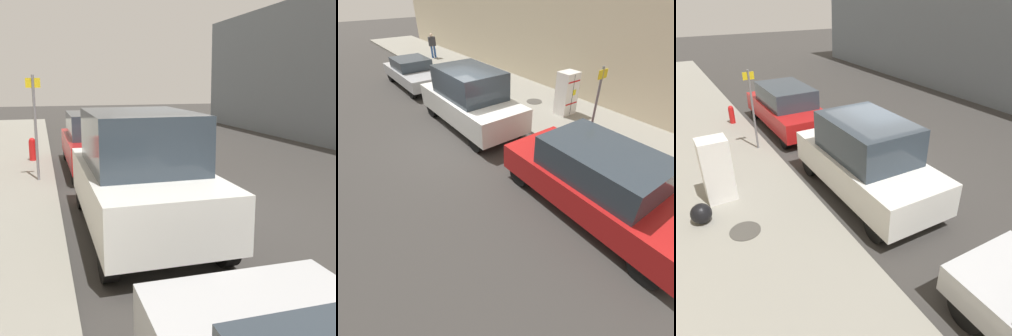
{
  "view_description": "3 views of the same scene",
  "coord_description": "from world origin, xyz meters",
  "views": [
    {
      "loc": [
        -2.7,
        -7.84,
        2.67
      ],
      "look_at": [
        -0.05,
        0.92,
        0.77
      ],
      "focal_mm": 45.0,
      "sensor_mm": 36.0,
      "label": 1
    },
    {
      "loc": [
        3.48,
        7.56,
        4.63
      ],
      "look_at": [
        0.14,
        3.07,
        0.64
      ],
      "focal_mm": 28.0,
      "sensor_mm": 36.0,
      "label": 2
    },
    {
      "loc": [
        -5.44,
        -7.15,
        4.97
      ],
      "look_at": [
        -1.98,
        -1.15,
        1.22
      ],
      "focal_mm": 35.0,
      "sensor_mm": 36.0,
      "label": 3
    }
  ],
  "objects": [
    {
      "name": "discarded_refrigerator",
      "position": [
        -4.6,
        0.77,
        0.98
      ],
      "size": [
        0.72,
        0.62,
        1.68
      ],
      "color": "white",
      "rests_on": "sidewalk_slab"
    },
    {
      "name": "parked_suv_red",
      "position": [
        -1.08,
        5.01,
        0.88
      ],
      "size": [
        1.9,
        4.8,
        1.73
      ],
      "color": "red",
      "rests_on": "ground"
    },
    {
      "name": "manhole_cover",
      "position": [
        -4.45,
        -0.93,
        0.15
      ],
      "size": [
        0.7,
        0.7,
        0.02
      ],
      "primitive_type": "cylinder",
      "color": "#47443F",
      "rests_on": "sidewalk_slab"
    },
    {
      "name": "parked_sedan_silver",
      "position": [
        -1.08,
        -6.74,
        0.73
      ],
      "size": [
        1.85,
        4.48,
        1.4
      ],
      "color": "silver",
      "rests_on": "ground"
    },
    {
      "name": "trash_bag",
      "position": [
        -5.23,
        -0.08,
        0.38
      ],
      "size": [
        0.49,
        0.49,
        0.49
      ],
      "primitive_type": "sphere",
      "color": "black",
      "rests_on": "sidewalk_slab"
    },
    {
      "name": "sidewalk_slab",
      "position": [
        -4.43,
        0.0,
        0.07
      ],
      "size": [
        4.02,
        44.0,
        0.14
      ],
      "primitive_type": "cube",
      "color": "gray",
      "rests_on": "ground"
    },
    {
      "name": "street_sign_post",
      "position": [
        -2.83,
        3.38,
        1.64
      ],
      "size": [
        0.36,
        0.07,
        2.68
      ],
      "color": "slate",
      "rests_on": "sidewalk_slab"
    },
    {
      "name": "ground_plane",
      "position": [
        0.0,
        0.0,
        0.0
      ],
      "size": [
        80.0,
        80.0,
        0.0
      ],
      "primitive_type": "plane",
      "color": "#383533"
    },
    {
      "name": "parked_van_white",
      "position": [
        -1.08,
        -0.77,
        1.07
      ],
      "size": [
        1.99,
        4.7,
        2.16
      ],
      "color": "silver",
      "rests_on": "ground"
    },
    {
      "name": "building_facade_near",
      "position": [
        -7.63,
        0.0,
        3.81
      ],
      "size": [
        2.37,
        39.6,
        7.62
      ],
      "primitive_type": "cube",
      "color": "beige",
      "rests_on": "ground"
    },
    {
      "name": "pedestrian_walking_far",
      "position": [
        -4.35,
        -11.66,
        1.04
      ],
      "size": [
        0.46,
        0.22,
        1.58
      ],
      "rotation": [
        0.0,
        0.0,
        2.41
      ],
      "color": "#2D5193",
      "rests_on": "sidewalk_slab"
    }
  ]
}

